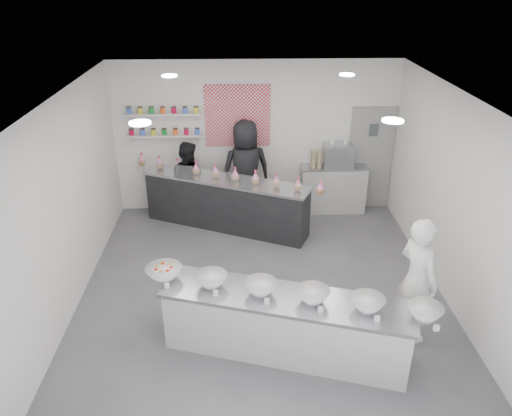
{
  "coord_description": "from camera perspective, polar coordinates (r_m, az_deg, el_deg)",
  "views": [
    {
      "loc": [
        -0.3,
        -6.36,
        4.53
      ],
      "look_at": [
        -0.08,
        0.4,
        1.24
      ],
      "focal_mm": 35.0,
      "sensor_mm": 36.0,
      "label": 1
    }
  ],
  "objects": [
    {
      "name": "floor",
      "position": [
        7.82,
        0.69,
        -9.48
      ],
      "size": [
        6.0,
        6.0,
        0.0
      ],
      "primitive_type": "plane",
      "color": "#515156",
      "rests_on": "ground"
    },
    {
      "name": "downlight_0",
      "position": [
        5.69,
        -13.12,
        9.45
      ],
      "size": [
        0.24,
        0.24,
        0.02
      ],
      "primitive_type": "cylinder",
      "color": "white",
      "rests_on": "ceiling"
    },
    {
      "name": "woman_prep",
      "position": [
        6.84,
        17.92,
        -7.8
      ],
      "size": [
        0.64,
        0.75,
        1.76
      ],
      "primitive_type": "imported",
      "rotation": [
        0.0,
        0.0,
        1.98
      ],
      "color": "white",
      "rests_on": "floor"
    },
    {
      "name": "left_wall",
      "position": [
        7.46,
        -20.85,
        0.17
      ],
      "size": [
        0.0,
        6.0,
        6.0
      ],
      "primitive_type": "plane",
      "rotation": [
        1.57,
        0.0,
        1.57
      ],
      "color": "white",
      "rests_on": "floor"
    },
    {
      "name": "label_cards",
      "position": [
        5.84,
        5.45,
        -12.73
      ],
      "size": [
        3.31,
        0.04,
        0.07
      ],
      "primitive_type": null,
      "color": "white",
      "rests_on": "prep_counter"
    },
    {
      "name": "ceiling",
      "position": [
        6.55,
        0.83,
        12.43
      ],
      "size": [
        6.0,
        6.0,
        0.0
      ],
      "primitive_type": "plane",
      "rotation": [
        3.14,
        0.0,
        0.0
      ],
      "color": "white",
      "rests_on": "floor"
    },
    {
      "name": "staff_left",
      "position": [
        9.77,
        -7.81,
        3.14
      ],
      "size": [
        0.93,
        0.85,
        1.57
      ],
      "primitive_type": "imported",
      "rotation": [
        0.0,
        0.0,
        2.73
      ],
      "color": "black",
      "rests_on": "floor"
    },
    {
      "name": "back_bar",
      "position": [
        9.42,
        -3.45,
        0.52
      ],
      "size": [
        3.15,
        1.84,
        0.99
      ],
      "primitive_type": "cube",
      "rotation": [
        0.0,
        0.0,
        -0.42
      ],
      "color": "black",
      "rests_on": "floor"
    },
    {
      "name": "cup_stacks",
      "position": [
        9.86,
        6.9,
        5.64
      ],
      "size": [
        0.24,
        0.24,
        0.34
      ],
      "primitive_type": null,
      "color": "tan",
      "rests_on": "espresso_ledge"
    },
    {
      "name": "espresso_ledge",
      "position": [
        10.17,
        8.78,
        2.18
      ],
      "size": [
        1.3,
        0.41,
        0.97
      ],
      "primitive_type": "cube",
      "color": "#ADAEA9",
      "rests_on": "floor"
    },
    {
      "name": "espresso_machine",
      "position": [
        9.92,
        9.35,
        5.91
      ],
      "size": [
        0.58,
        0.4,
        0.44
      ],
      "primitive_type": "cube",
      "color": "#93969E",
      "rests_on": "espresso_ledge"
    },
    {
      "name": "sneeze_guard",
      "position": [
        8.93,
        -4.32,
        3.46
      ],
      "size": [
        2.88,
        1.31,
        0.27
      ],
      "primitive_type": "cube",
      "rotation": [
        0.0,
        0.0,
        -0.42
      ],
      "color": "white",
      "rests_on": "back_bar"
    },
    {
      "name": "prep_bowls",
      "position": [
        6.2,
        3.51,
        -9.52
      ],
      "size": [
        3.66,
        1.53,
        0.17
      ],
      "primitive_type": null,
      "rotation": [
        0.0,
        0.0,
        -0.29
      ],
      "color": "white",
      "rests_on": "prep_counter"
    },
    {
      "name": "cookie_bags",
      "position": [
        9.16,
        -3.55,
        4.07
      ],
      "size": [
        3.48,
        1.67,
        0.27
      ],
      "primitive_type": null,
      "rotation": [
        0.0,
        0.0,
        -0.42
      ],
      "color": "pink",
      "rests_on": "back_bar"
    },
    {
      "name": "pattern_panel",
      "position": [
        9.69,
        -2.13,
        10.49
      ],
      "size": [
        1.25,
        0.03,
        1.2
      ],
      "primitive_type": "cube",
      "color": "#B70019",
      "rests_on": "back_wall"
    },
    {
      "name": "prep_counter",
      "position": [
        6.51,
        3.39,
        -13.19
      ],
      "size": [
        3.22,
        1.58,
        0.86
      ],
      "primitive_type": "cube",
      "rotation": [
        0.0,
        0.0,
        -0.29
      ],
      "color": "#ADAEA9",
      "rests_on": "floor"
    },
    {
      "name": "jar_shelf_upper",
      "position": [
        9.7,
        -10.57,
        10.53
      ],
      "size": [
        1.45,
        0.22,
        0.04
      ],
      "primitive_type": "cube",
      "color": "silver",
      "rests_on": "back_wall"
    },
    {
      "name": "back_door",
      "position": [
        10.29,
        12.94,
        5.52
      ],
      "size": [
        0.88,
        0.04,
        2.1
      ],
      "primitive_type": "cube",
      "color": "gray",
      "rests_on": "floor"
    },
    {
      "name": "staff_right",
      "position": [
        9.64,
        -1.17,
        4.36
      ],
      "size": [
        1.07,
        0.81,
        1.97
      ],
      "primitive_type": "imported",
      "rotation": [
        0.0,
        0.0,
        3.35
      ],
      "color": "black",
      "rests_on": "floor"
    },
    {
      "name": "right_wall",
      "position": [
        7.68,
        21.72,
        0.75
      ],
      "size": [
        0.0,
        6.0,
        6.0
      ],
      "primitive_type": "plane",
      "rotation": [
        1.57,
        0.0,
        -1.57
      ],
      "color": "white",
      "rests_on": "floor"
    },
    {
      "name": "downlight_2",
      "position": [
        8.19,
        -9.88,
        14.66
      ],
      "size": [
        0.24,
        0.24,
        0.02
      ],
      "primitive_type": "cylinder",
      "color": "white",
      "rests_on": "ceiling"
    },
    {
      "name": "back_wall",
      "position": [
        9.84,
        -0.03,
        8.03
      ],
      "size": [
        5.5,
        0.0,
        5.5
      ],
      "primitive_type": "plane",
      "rotation": [
        1.57,
        0.0,
        0.0
      ],
      "color": "white",
      "rests_on": "floor"
    },
    {
      "name": "downlight_3",
      "position": [
        8.29,
        10.35,
        14.77
      ],
      "size": [
        0.24,
        0.24,
        0.02
      ],
      "primitive_type": "cylinder",
      "color": "white",
      "rests_on": "ceiling"
    },
    {
      "name": "downlight_1",
      "position": [
        5.83,
        15.37,
        9.61
      ],
      "size": [
        0.24,
        0.24,
        0.02
      ],
      "primitive_type": "cylinder",
      "color": "white",
      "rests_on": "ceiling"
    },
    {
      "name": "jar_shelf_lower",
      "position": [
        9.82,
        -10.37,
        8.17
      ],
      "size": [
        1.45,
        0.22,
        0.04
      ],
      "primitive_type": "cube",
      "color": "silver",
      "rests_on": "back_wall"
    },
    {
      "name": "preserve_jars",
      "position": [
        9.72,
        -10.52,
        9.7
      ],
      "size": [
        1.45,
        0.1,
        0.56
      ],
      "primitive_type": null,
      "color": "#C1083F",
      "rests_on": "jar_shelf_lower"
    }
  ]
}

